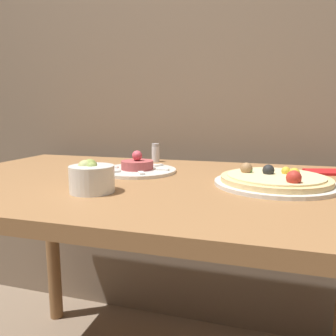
% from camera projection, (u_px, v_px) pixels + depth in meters
% --- Properties ---
extents(back_wall, '(8.00, 0.05, 2.60)m').
position_uv_depth(back_wall, '(193.00, 31.00, 1.36)').
color(back_wall, '#84705B').
rests_on(back_wall, ground_plane).
extents(dining_table, '(1.34, 0.81, 0.77)m').
position_uv_depth(dining_table, '(152.00, 214.00, 0.96)').
color(dining_table, olive).
rests_on(dining_table, ground_plane).
extents(pizza_plate, '(0.32, 0.32, 0.06)m').
position_uv_depth(pizza_plate, '(275.00, 180.00, 0.87)').
color(pizza_plate, silver).
rests_on(pizza_plate, dining_table).
extents(tartare_plate, '(0.25, 0.25, 0.07)m').
position_uv_depth(tartare_plate, '(137.00, 168.00, 1.06)').
color(tartare_plate, silver).
rests_on(tartare_plate, dining_table).
extents(small_bowl, '(0.11, 0.11, 0.08)m').
position_uv_depth(small_bowl, '(92.00, 177.00, 0.79)').
color(small_bowl, white).
rests_on(small_bowl, dining_table).
extents(napkin, '(0.17, 0.12, 0.01)m').
position_uv_depth(napkin, '(331.00, 172.00, 1.04)').
color(napkin, red).
rests_on(napkin, dining_table).
extents(salt_shaker, '(0.03, 0.03, 0.07)m').
position_uv_depth(salt_shaker, '(155.00, 153.00, 1.28)').
color(salt_shaker, silver).
rests_on(salt_shaker, dining_table).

